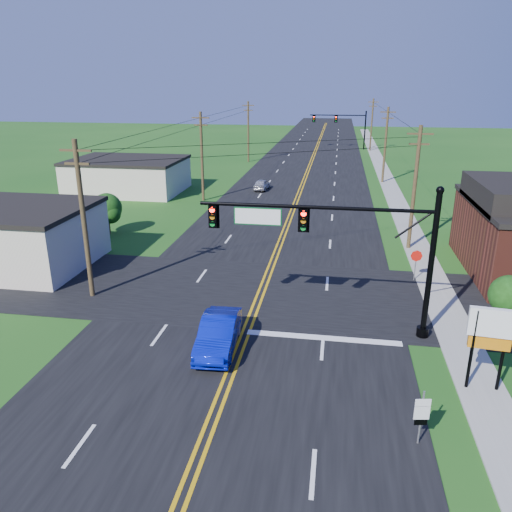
% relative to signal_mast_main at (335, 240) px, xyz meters
% --- Properties ---
extents(ground, '(260.00, 260.00, 0.00)m').
position_rel_signal_mast_main_xyz_m(ground, '(-4.34, -8.00, -4.75)').
color(ground, '#174814').
rests_on(ground, ground).
extents(road_main, '(16.00, 220.00, 0.04)m').
position_rel_signal_mast_main_xyz_m(road_main, '(-4.34, 42.00, -4.73)').
color(road_main, black).
rests_on(road_main, ground).
extents(road_cross, '(70.00, 10.00, 0.04)m').
position_rel_signal_mast_main_xyz_m(road_cross, '(-4.34, 4.00, -4.73)').
color(road_cross, black).
rests_on(road_cross, ground).
extents(sidewalk, '(2.00, 160.00, 0.08)m').
position_rel_signal_mast_main_xyz_m(sidewalk, '(6.16, 32.00, -4.71)').
color(sidewalk, gray).
rests_on(sidewalk, ground).
extents(signal_mast_main, '(11.30, 0.60, 7.48)m').
position_rel_signal_mast_main_xyz_m(signal_mast_main, '(0.00, 0.00, 0.00)').
color(signal_mast_main, black).
rests_on(signal_mast_main, ground).
extents(signal_mast_far, '(10.98, 0.60, 7.48)m').
position_rel_signal_mast_main_xyz_m(signal_mast_far, '(0.10, 72.00, -0.20)').
color(signal_mast_far, black).
rests_on(signal_mast_far, ground).
extents(cream_bldg_near, '(10.20, 8.20, 4.10)m').
position_rel_signal_mast_main_xyz_m(cream_bldg_near, '(-21.34, 6.00, -2.69)').
color(cream_bldg_near, beige).
rests_on(cream_bldg_near, ground).
extents(cream_bldg_far, '(12.20, 9.20, 3.70)m').
position_rel_signal_mast_main_xyz_m(cream_bldg_far, '(-23.34, 30.00, -2.89)').
color(cream_bldg_far, beige).
rests_on(cream_bldg_far, ground).
extents(utility_pole_left_a, '(1.80, 0.28, 9.00)m').
position_rel_signal_mast_main_xyz_m(utility_pole_left_a, '(-13.84, 2.00, -0.03)').
color(utility_pole_left_a, '#3A2D1A').
rests_on(utility_pole_left_a, ground).
extents(utility_pole_left_b, '(1.80, 0.28, 9.00)m').
position_rel_signal_mast_main_xyz_m(utility_pole_left_b, '(-13.84, 27.00, -0.03)').
color(utility_pole_left_b, '#3A2D1A').
rests_on(utility_pole_left_b, ground).
extents(utility_pole_left_c, '(1.80, 0.28, 9.00)m').
position_rel_signal_mast_main_xyz_m(utility_pole_left_c, '(-13.84, 54.00, -0.03)').
color(utility_pole_left_c, '#3A2D1A').
rests_on(utility_pole_left_c, ground).
extents(utility_pole_right_a, '(1.80, 0.28, 9.00)m').
position_rel_signal_mast_main_xyz_m(utility_pole_right_a, '(5.46, 14.00, -0.03)').
color(utility_pole_right_a, '#3A2D1A').
rests_on(utility_pole_right_a, ground).
extents(utility_pole_right_b, '(1.80, 0.28, 9.00)m').
position_rel_signal_mast_main_xyz_m(utility_pole_right_b, '(5.46, 40.00, -0.03)').
color(utility_pole_right_b, '#3A2D1A').
rests_on(utility_pole_right_b, ground).
extents(utility_pole_right_c, '(1.80, 0.28, 9.00)m').
position_rel_signal_mast_main_xyz_m(utility_pole_right_c, '(5.46, 70.00, -0.03)').
color(utility_pole_right_c, '#3A2D1A').
rests_on(utility_pole_right_c, ground).
extents(tree_right_back, '(3.00, 3.00, 4.10)m').
position_rel_signal_mast_main_xyz_m(tree_right_back, '(11.66, 18.00, -2.15)').
color(tree_right_back, '#3A2D1A').
rests_on(tree_right_back, ground).
extents(shrub_corner, '(2.00, 2.00, 2.86)m').
position_rel_signal_mast_main_xyz_m(shrub_corner, '(8.66, 1.50, -2.90)').
color(shrub_corner, '#3A2D1A').
rests_on(shrub_corner, ground).
extents(tree_left, '(2.40, 2.40, 3.37)m').
position_rel_signal_mast_main_xyz_m(tree_left, '(-18.34, 14.00, -2.59)').
color(tree_left, '#3A2D1A').
rests_on(tree_left, ground).
extents(blue_car, '(1.86, 4.70, 1.52)m').
position_rel_signal_mast_main_xyz_m(blue_car, '(-5.13, -2.78, -3.99)').
color(blue_car, '#0816B5').
rests_on(blue_car, ground).
extents(distant_car, '(1.71, 3.67, 1.22)m').
position_rel_signal_mast_main_xyz_m(distant_car, '(-8.57, 33.22, -4.14)').
color(distant_car, '#AFAEB3').
rests_on(distant_car, ground).
extents(route_sign, '(0.53, 0.13, 2.14)m').
position_rel_signal_mast_main_xyz_m(route_sign, '(3.16, -8.02, -3.51)').
color(route_sign, slate).
rests_on(route_sign, ground).
extents(stop_sign, '(0.72, 0.09, 2.02)m').
position_rel_signal_mast_main_xyz_m(stop_sign, '(5.03, 7.43, -3.29)').
color(stop_sign, slate).
rests_on(stop_sign, ground).
extents(pylon_sign, '(1.77, 0.42, 3.62)m').
position_rel_signal_mast_main_xyz_m(pylon_sign, '(6.16, -4.24, -2.11)').
color(pylon_sign, black).
rests_on(pylon_sign, ground).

